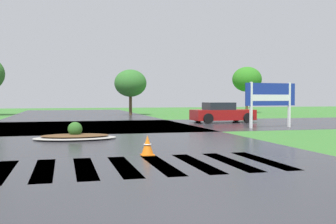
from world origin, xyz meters
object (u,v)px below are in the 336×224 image
median_island (75,136)px  traffic_cone (147,146)px  estate_billboard (271,97)px  car_white_sedan (222,113)px

median_island → traffic_cone: bearing=-69.7°
estate_billboard → median_island: size_ratio=0.98×
estate_billboard → car_white_sedan: 5.12m
estate_billboard → median_island: 11.09m
median_island → traffic_cone: size_ratio=5.63×
median_island → traffic_cone: (1.84, -4.99, 0.13)m
estate_billboard → car_white_sedan: estate_billboard is taller
car_white_sedan → traffic_cone: car_white_sedan is taller
median_island → car_white_sedan: (9.59, 8.53, 0.47)m
estate_billboard → traffic_cone: (-8.53, -8.58, -1.41)m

